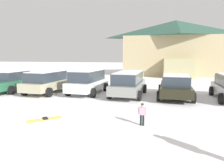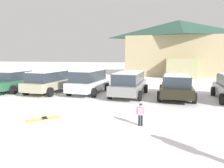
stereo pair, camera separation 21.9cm
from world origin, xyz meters
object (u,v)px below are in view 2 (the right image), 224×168
Objects in this scene: parked_black_sedan at (176,86)px; pair_of_skis at (44,119)px; parked_grey_wagon at (129,83)px; skier_child_in_pink_snowsuit at (141,113)px; ski_lodge at (178,48)px; parked_green_coupe at (15,80)px; parked_white_suv at (89,81)px; parked_beige_suv at (48,81)px.

parked_black_sedan is 8.49m from pair_of_skis.
parked_grey_wagon is at bearing 63.81° from pair_of_skis.
parked_black_sedan is at bearing 44.41° from pair_of_skis.
skier_child_in_pink_snowsuit is 4.24m from pair_of_skis.
ski_lodge is 3.11× the size of parked_green_coupe.
parked_white_suv is at bearing 177.26° from parked_black_sedan.
skier_child_in_pink_snowsuit is at bearing -37.63° from parked_beige_suv.
pair_of_skis is (0.08, -6.21, -0.91)m from parked_white_suv.
parked_beige_suv is 6.60m from pair_of_skis.
pair_of_skis is (6.25, -6.09, -0.79)m from parked_green_coupe.
parked_beige_suv is at bearing -178.01° from parked_grey_wagon.
parked_black_sedan reaches higher than skier_child_in_pink_snowsuit.
parked_black_sedan is 6.09m from skier_child_in_pink_snowsuit.
parked_white_suv is (3.03, 0.45, 0.04)m from parked_beige_suv.
pair_of_skis is at bearing -178.46° from skier_child_in_pink_snowsuit.
parked_grey_wagon reaches higher than parked_beige_suv.
parked_black_sedan is (-1.53, -16.66, -3.11)m from ski_lodge.
parked_white_suv is at bearing 125.13° from skier_child_in_pink_snowsuit.
ski_lodge is 3.23× the size of parked_black_sedan.
parked_green_coupe reaches higher than pair_of_skis.
parked_white_suv is 3.36× the size of pair_of_skis.
pair_of_skis is at bearing -61.59° from parked_beige_suv.
parked_white_suv reaches higher than parked_grey_wagon.
ski_lodge reaches higher than parked_black_sedan.
parked_black_sedan reaches higher than pair_of_skis.
skier_child_in_pink_snowsuit is at bearing -54.87° from parked_white_suv.
parked_beige_suv is at bearing 118.41° from pair_of_skis.
parked_black_sedan is 3.56× the size of pair_of_skis.
parked_green_coupe is at bearing 150.27° from skier_child_in_pink_snowsuit.
pair_of_skis is (-6.04, -5.92, -0.77)m from parked_black_sedan.
parked_white_suv is at bearing -115.07° from ski_lodge.
parked_grey_wagon is (9.19, -0.12, 0.09)m from parked_green_coupe.
parked_beige_suv is 3.28× the size of pair_of_skis.
ski_lodge is at bearing 57.57° from parked_beige_suv.
parked_grey_wagon is at bearing -0.73° from parked_green_coupe.
parked_grey_wagon is 6.00m from skier_child_in_pink_snowsuit.
ski_lodge is 3.51× the size of parked_beige_suv.
pair_of_skis is at bearing -116.19° from parked_grey_wagon.
parked_white_suv is at bearing 8.51° from parked_beige_suv.
parked_black_sedan is at bearing 1.00° from parked_beige_suv.
parked_white_suv is (6.17, 0.13, 0.12)m from parked_green_coupe.
ski_lodge is at bearing 84.75° from parked_black_sedan.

